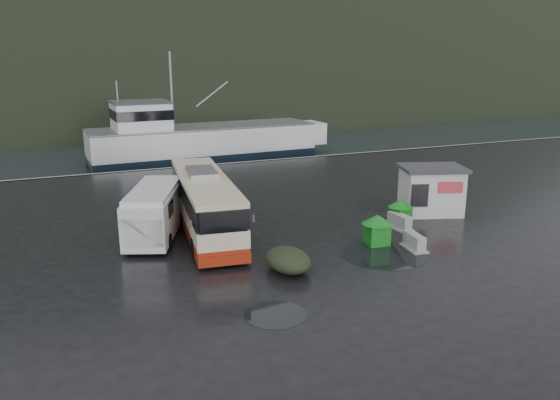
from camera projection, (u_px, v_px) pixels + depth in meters
name	position (u px, v px, depth m)	size (l,w,h in m)	color
ground	(303.00, 240.00, 26.87)	(160.00, 160.00, 0.00)	black
harbor_water	(99.00, 94.00, 124.82)	(300.00, 180.00, 0.02)	black
quay_edge	(199.00, 166.00, 44.68)	(160.00, 0.60, 1.50)	#999993
headland	(94.00, 73.00, 253.23)	(780.00, 540.00, 570.00)	black
coach_bus	(206.00, 231.00, 28.27)	(2.78, 10.92, 3.08)	beige
white_van	(156.00, 237.00, 27.40)	(2.11, 6.14, 2.57)	silver
waste_bin_left	(399.00, 223.00, 29.51)	(0.97, 0.97, 1.34)	#15791C
waste_bin_right	(376.00, 244.00, 26.33)	(1.06, 1.06, 1.48)	#15791C
dome_tent	(288.00, 271.00, 23.11)	(1.76, 2.47, 0.97)	#252C1A
ticket_kiosk	(429.00, 213.00, 31.43)	(3.50, 2.65, 2.74)	silver
jersey_barrier_a	(399.00, 228.00, 28.66)	(0.79, 1.57, 0.79)	#999993
jersey_barrier_b	(414.00, 249.00, 25.64)	(0.75, 1.50, 0.75)	#999993
fishing_trawler	(204.00, 145.00, 54.49)	(26.19, 5.74, 10.48)	silver
puddles	(367.00, 246.00, 26.00)	(13.58, 13.42, 0.01)	black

